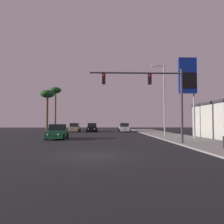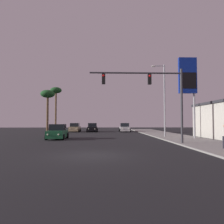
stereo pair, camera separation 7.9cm
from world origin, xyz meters
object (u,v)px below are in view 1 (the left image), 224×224
street_lamp (163,96)px  palm_tree_mid (47,96)px  gas_station_sign (188,80)px  car_white (124,128)px  car_black (92,128)px  car_green (57,132)px  palm_tree_far (56,93)px  car_tan (74,128)px  traffic_light_mast (155,90)px

street_lamp → palm_tree_mid: bearing=149.6°
street_lamp → gas_station_sign: same height
street_lamp → gas_station_sign: 3.90m
car_white → car_black: size_ratio=1.00×
car_black → gas_station_sign: gas_station_sign is taller
street_lamp → car_green: bearing=-171.2°
car_white → palm_tree_far: bearing=-16.7°
car_tan → palm_tree_mid: (-3.86, -5.24, 5.53)m
car_tan → car_black: 3.37m
car_green → traffic_light_mast: 12.15m
car_white → palm_tree_mid: 15.44m
car_tan → gas_station_sign: (14.96, -18.25, 5.86)m
car_green → car_black: bearing=-101.3°
traffic_light_mast → car_black: bearing=106.0°
car_white → gas_station_sign: size_ratio=0.48×
car_tan → palm_tree_mid: palm_tree_mid is taller
car_white → gas_station_sign: (5.38, -18.20, 5.86)m
gas_station_sign → palm_tree_mid: 22.88m
car_white → street_lamp: bearing=104.8°
car_black → traffic_light_mast: traffic_light_mast is taller
car_green → car_white: bearing=-119.7°
gas_station_sign → street_lamp: bearing=121.9°
car_green → palm_tree_far: (-5.10, 21.91, 7.35)m
car_tan → street_lamp: street_lamp is taller
car_green → traffic_light_mast: size_ratio=0.53×
car_black → street_lamp: 18.55m
gas_station_sign → palm_tree_far: size_ratio=0.96×
traffic_light_mast → street_lamp: bearing=69.7°
car_green → palm_tree_mid: size_ratio=0.59×
gas_station_sign → palm_tree_far: bearing=130.5°
car_black → traffic_light_mast: 24.59m
street_lamp → gas_station_sign: (1.90, -3.06, 1.50)m
car_black → palm_tree_far: palm_tree_far is taller
car_tan → traffic_light_mast: traffic_light_mast is taller
street_lamp → car_white: bearing=102.9°
traffic_light_mast → palm_tree_mid: size_ratio=1.12×
car_tan → street_lamp: size_ratio=0.48×
car_tan → gas_station_sign: bearing=129.3°
car_tan → car_black: size_ratio=0.99×
car_white → car_tan: (-9.58, 0.05, 0.00)m
car_tan → palm_tree_mid: 8.54m
car_green → street_lamp: (12.67, 1.96, 4.36)m
car_white → palm_tree_mid: (-13.45, -5.19, 5.53)m
car_white → palm_tree_mid: size_ratio=0.60×
car_white → gas_station_sign: bearing=108.3°
gas_station_sign → traffic_light_mast: bearing=-134.1°
car_black → gas_station_sign: (11.59, -18.28, 5.86)m
traffic_light_mast → palm_tree_far: palm_tree_far is taller
street_lamp → car_black: bearing=122.5°
car_white → palm_tree_far: (-14.30, 4.81, 7.35)m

